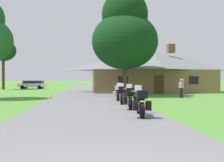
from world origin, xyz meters
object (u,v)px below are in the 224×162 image
at_px(motorcycle_black_nearest_to_camera, 141,103).
at_px(motorcycle_yellow_second_in_row, 130,98).
at_px(tree_by_lodge_front, 125,34).
at_px(parked_white_suv_far_left, 33,84).
at_px(bystander_red_shirt_beside_signpost, 183,87).
at_px(tree_left_far, 3,48).
at_px(motorcycle_orange_farthest_in_row, 118,93).
at_px(bystander_gray_shirt_near_lodge, 181,87).
at_px(motorcycle_black_third_in_row, 122,95).

relative_size(motorcycle_black_nearest_to_camera, motorcycle_yellow_second_in_row, 1.00).
bearing_deg(tree_by_lodge_front, parked_white_suv_far_left, 122.89).
bearing_deg(bystander_red_shirt_beside_signpost, tree_left_far, 95.67).
xyz_separation_m(motorcycle_orange_farthest_in_row, parked_white_suv_far_left, (-11.49, 26.13, 0.17)).
bearing_deg(motorcycle_yellow_second_in_row, motorcycle_orange_farthest_in_row, 96.39).
xyz_separation_m(tree_by_lodge_front, tree_left_far, (-17.10, 17.79, 0.58)).
xyz_separation_m(bystander_gray_shirt_near_lodge, tree_left_far, (-21.58, 21.15, 5.78)).
bearing_deg(motorcycle_orange_farthest_in_row, motorcycle_black_nearest_to_camera, -80.75).
height_order(bystander_gray_shirt_near_lodge, tree_left_far, tree_left_far).
relative_size(motorcycle_black_third_in_row, bystander_gray_shirt_near_lodge, 1.25).
distance_m(bystander_red_shirt_beside_signpost, tree_by_lodge_front, 7.59).
distance_m(motorcycle_black_nearest_to_camera, motorcycle_orange_farthest_in_row, 8.29).
relative_size(motorcycle_orange_farthest_in_row, parked_white_suv_far_left, 0.44).
xyz_separation_m(motorcycle_black_third_in_row, tree_by_lodge_front, (1.53, 8.73, 5.51)).
bearing_deg(tree_left_far, motorcycle_orange_farthest_in_row, -56.81).
bearing_deg(motorcycle_black_nearest_to_camera, motorcycle_orange_farthest_in_row, 94.89).
xyz_separation_m(tree_left_far, parked_white_suv_far_left, (4.19, 2.17, -5.93)).
bearing_deg(bystander_gray_shirt_near_lodge, bystander_red_shirt_beside_signpost, 119.59).
height_order(motorcycle_yellow_second_in_row, parked_white_suv_far_left, parked_white_suv_far_left).
bearing_deg(bystander_gray_shirt_near_lodge, tree_by_lodge_front, -158.67).
bearing_deg(motorcycle_yellow_second_in_row, tree_left_far, 124.93).
bearing_deg(bystander_gray_shirt_near_lodge, tree_left_far, -166.29).
bearing_deg(motorcycle_black_third_in_row, motorcycle_black_nearest_to_camera, -82.76).
bearing_deg(motorcycle_black_nearest_to_camera, motorcycle_yellow_second_in_row, 94.79).
relative_size(motorcycle_orange_farthest_in_row, tree_left_far, 0.22).
bearing_deg(bystander_red_shirt_beside_signpost, motorcycle_black_third_in_row, -177.84).
height_order(motorcycle_black_nearest_to_camera, parked_white_suv_far_left, parked_white_suv_far_left).
relative_size(motorcycle_black_nearest_to_camera, tree_left_far, 0.22).
distance_m(motorcycle_black_third_in_row, bystander_red_shirt_beside_signpost, 9.02).
distance_m(motorcycle_black_third_in_row, tree_by_lodge_front, 10.44).
distance_m(motorcycle_orange_farthest_in_row, tree_by_lodge_front, 8.41).
bearing_deg(tree_left_far, motorcycle_black_nearest_to_camera, -64.21).
distance_m(motorcycle_black_third_in_row, parked_white_suv_far_left, 30.86).
distance_m(motorcycle_black_nearest_to_camera, bystander_red_shirt_beside_signpost, 13.63).
height_order(bystander_red_shirt_beside_signpost, parked_white_suv_far_left, bystander_red_shirt_beside_signpost).
height_order(motorcycle_black_nearest_to_camera, bystander_gray_shirt_near_lodge, bystander_gray_shirt_near_lodge).
xyz_separation_m(motorcycle_orange_farthest_in_row, bystander_red_shirt_beside_signpost, (6.39, 3.70, 0.34)).
distance_m(motorcycle_yellow_second_in_row, motorcycle_black_third_in_row, 2.90).
distance_m(motorcycle_black_nearest_to_camera, motorcycle_yellow_second_in_row, 2.83).
distance_m(motorcycle_yellow_second_in_row, bystander_red_shirt_beside_signpost, 11.20).
distance_m(motorcycle_yellow_second_in_row, parked_white_suv_far_left, 33.59).
relative_size(motorcycle_yellow_second_in_row, tree_left_far, 0.22).
relative_size(bystander_gray_shirt_near_lodge, tree_by_lodge_front, 0.16).
relative_size(motorcycle_black_third_in_row, motorcycle_orange_farthest_in_row, 1.00).
height_order(tree_by_lodge_front, tree_left_far, tree_by_lodge_front).
bearing_deg(parked_white_suv_far_left, motorcycle_yellow_second_in_row, -154.77).
relative_size(bystander_gray_shirt_near_lodge, tree_left_far, 0.18).
bearing_deg(motorcycle_black_third_in_row, parked_white_suv_far_left, 118.69).
xyz_separation_m(motorcycle_black_third_in_row, parked_white_suv_far_left, (-11.38, 28.69, 0.16)).
xyz_separation_m(motorcycle_black_third_in_row, bystander_gray_shirt_near_lodge, (6.01, 5.37, 0.31)).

